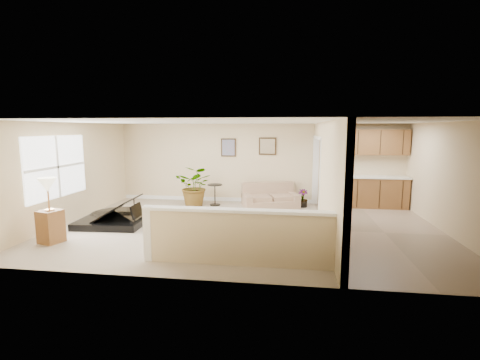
# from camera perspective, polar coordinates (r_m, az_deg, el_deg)

# --- Properties ---
(floor) EXTENTS (9.00, 9.00, 0.00)m
(floor) POSITION_cam_1_polar(r_m,az_deg,el_deg) (8.39, 1.14, -7.81)
(floor) COLOR #BAA991
(floor) RESTS_ON ground
(back_wall) EXTENTS (9.00, 0.04, 2.50)m
(back_wall) POSITION_cam_1_polar(r_m,az_deg,el_deg) (11.10, 2.98, 2.74)
(back_wall) COLOR beige
(back_wall) RESTS_ON floor
(front_wall) EXTENTS (9.00, 0.04, 2.50)m
(front_wall) POSITION_cam_1_polar(r_m,az_deg,el_deg) (5.20, -2.70, -3.70)
(front_wall) COLOR beige
(front_wall) RESTS_ON floor
(left_wall) EXTENTS (0.04, 6.00, 2.50)m
(left_wall) POSITION_cam_1_polar(r_m,az_deg,el_deg) (9.74, -26.16, 1.10)
(left_wall) COLOR beige
(left_wall) RESTS_ON floor
(right_wall) EXTENTS (0.04, 6.00, 2.50)m
(right_wall) POSITION_cam_1_polar(r_m,az_deg,el_deg) (8.83, 31.58, 0.05)
(right_wall) COLOR beige
(right_wall) RESTS_ON floor
(ceiling) EXTENTS (9.00, 6.00, 0.04)m
(ceiling) POSITION_cam_1_polar(r_m,az_deg,el_deg) (8.06, 1.19, 9.53)
(ceiling) COLOR white
(ceiling) RESTS_ON back_wall
(kitchen_vinyl) EXTENTS (2.70, 6.00, 0.01)m
(kitchen_vinyl) POSITION_cam_1_polar(r_m,az_deg,el_deg) (8.62, 22.63, -7.99)
(kitchen_vinyl) COLOR gray
(kitchen_vinyl) RESTS_ON floor
(interior_partition) EXTENTS (0.18, 5.99, 2.50)m
(interior_partition) POSITION_cam_1_polar(r_m,az_deg,el_deg) (8.38, 13.70, 0.46)
(interior_partition) COLOR beige
(interior_partition) RESTS_ON floor
(pony_half_wall) EXTENTS (3.42, 0.22, 1.00)m
(pony_half_wall) POSITION_cam_1_polar(r_m,az_deg,el_deg) (6.05, -0.71, -9.14)
(pony_half_wall) COLOR beige
(pony_half_wall) RESTS_ON floor
(left_window) EXTENTS (0.05, 2.15, 1.45)m
(left_window) POSITION_cam_1_polar(r_m,az_deg,el_deg) (9.30, -27.88, 1.92)
(left_window) COLOR white
(left_window) RESTS_ON left_wall
(wall_art_left) EXTENTS (0.48, 0.04, 0.58)m
(wall_art_left) POSITION_cam_1_polar(r_m,az_deg,el_deg) (11.15, -1.91, 5.35)
(wall_art_left) COLOR #392814
(wall_art_left) RESTS_ON back_wall
(wall_mirror) EXTENTS (0.55, 0.04, 0.55)m
(wall_mirror) POSITION_cam_1_polar(r_m,az_deg,el_deg) (11.01, 4.55, 5.55)
(wall_mirror) COLOR #392814
(wall_mirror) RESTS_ON back_wall
(kitchen_cabinets) EXTENTS (2.36, 0.65, 2.33)m
(kitchen_cabinets) POSITION_cam_1_polar(r_m,az_deg,el_deg) (11.07, 19.53, 0.27)
(kitchen_cabinets) COLOR brown
(kitchen_cabinets) RESTS_ON floor
(piano) EXTENTS (1.90, 1.98, 1.48)m
(piano) POSITION_cam_1_polar(r_m,az_deg,el_deg) (9.21, -19.98, -2.88)
(piano) COLOR black
(piano) RESTS_ON floor
(piano_bench) EXTENTS (0.46, 0.71, 0.44)m
(piano_bench) POSITION_cam_1_polar(r_m,az_deg,el_deg) (8.15, -7.40, -6.76)
(piano_bench) COLOR black
(piano_bench) RESTS_ON floor
(loveseat) EXTENTS (1.88, 1.36, 0.93)m
(loveseat) POSITION_cam_1_polar(r_m,az_deg,el_deg) (10.59, 5.01, -2.46)
(loveseat) COLOR tan
(loveseat) RESTS_ON floor
(accent_table) EXTENTS (0.45, 0.45, 0.65)m
(accent_table) POSITION_cam_1_polar(r_m,az_deg,el_deg) (10.73, -4.14, -1.95)
(accent_table) COLOR black
(accent_table) RESTS_ON floor
(palm_plant) EXTENTS (1.23, 1.11, 1.23)m
(palm_plant) POSITION_cam_1_polar(r_m,az_deg,el_deg) (10.68, -7.31, -1.04)
(palm_plant) COLOR black
(palm_plant) RESTS_ON floor
(small_plant) EXTENTS (0.33, 0.33, 0.54)m
(small_plant) POSITION_cam_1_polar(r_m,az_deg,el_deg) (10.68, 10.25, -3.15)
(small_plant) COLOR black
(small_plant) RESTS_ON floor
(lamp_stand) EXTENTS (0.50, 0.50, 1.36)m
(lamp_stand) POSITION_cam_1_polar(r_m,az_deg,el_deg) (8.18, -28.75, -5.13)
(lamp_stand) COLOR brown
(lamp_stand) RESTS_ON floor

